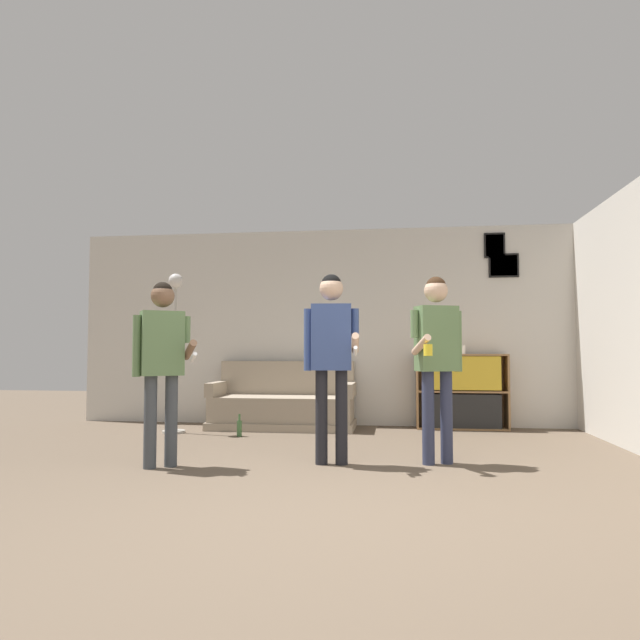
{
  "coord_description": "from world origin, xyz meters",
  "views": [
    {
      "loc": [
        0.46,
        -3.5,
        1.02
      ],
      "look_at": [
        -0.29,
        2.16,
        1.33
      ],
      "focal_mm": 32.0,
      "sensor_mm": 36.0,
      "label": 1
    }
  ],
  "objects_px": {
    "floor_lamp": "(175,330)",
    "bottle_on_floor": "(239,428)",
    "person_watcher_holding_cup": "(437,348)",
    "person_player_foreground_center": "(331,346)",
    "drinking_cup": "(462,350)",
    "couch": "(283,406)",
    "person_player_foreground_left": "(162,353)",
    "bookshelf": "(462,392)"
  },
  "relations": [
    {
      "from": "couch",
      "to": "person_watcher_holding_cup",
      "type": "relative_size",
      "value": 1.11
    },
    {
      "from": "person_player_foreground_left",
      "to": "bottle_on_floor",
      "type": "distance_m",
      "value": 2.06
    },
    {
      "from": "floor_lamp",
      "to": "person_player_foreground_left",
      "type": "bearing_deg",
      "value": -71.16
    },
    {
      "from": "bottle_on_floor",
      "to": "drinking_cup",
      "type": "xyz_separation_m",
      "value": [
        2.72,
        0.99,
        0.93
      ]
    },
    {
      "from": "drinking_cup",
      "to": "floor_lamp",
      "type": "bearing_deg",
      "value": -167.25
    },
    {
      "from": "couch",
      "to": "person_player_foreground_left",
      "type": "bearing_deg",
      "value": -102.23
    },
    {
      "from": "floor_lamp",
      "to": "drinking_cup",
      "type": "bearing_deg",
      "value": 12.75
    },
    {
      "from": "person_watcher_holding_cup",
      "to": "bottle_on_floor",
      "type": "bearing_deg",
      "value": 148.26
    },
    {
      "from": "bookshelf",
      "to": "drinking_cup",
      "type": "height_order",
      "value": "drinking_cup"
    },
    {
      "from": "floor_lamp",
      "to": "person_player_foreground_left",
      "type": "relative_size",
      "value": 1.22
    },
    {
      "from": "floor_lamp",
      "to": "bottle_on_floor",
      "type": "relative_size",
      "value": 7.54
    },
    {
      "from": "bookshelf",
      "to": "drinking_cup",
      "type": "relative_size",
      "value": 10.46
    },
    {
      "from": "couch",
      "to": "bottle_on_floor",
      "type": "xyz_separation_m",
      "value": [
        -0.37,
        -0.8,
        -0.19
      ]
    },
    {
      "from": "bookshelf",
      "to": "person_watcher_holding_cup",
      "type": "height_order",
      "value": "person_watcher_holding_cup"
    },
    {
      "from": "person_player_foreground_left",
      "to": "person_player_foreground_center",
      "type": "height_order",
      "value": "person_player_foreground_center"
    },
    {
      "from": "bookshelf",
      "to": "floor_lamp",
      "type": "bearing_deg",
      "value": -167.21
    },
    {
      "from": "floor_lamp",
      "to": "drinking_cup",
      "type": "xyz_separation_m",
      "value": [
        3.6,
        0.82,
        -0.25
      ]
    },
    {
      "from": "bookshelf",
      "to": "bottle_on_floor",
      "type": "height_order",
      "value": "bookshelf"
    },
    {
      "from": "person_player_foreground_left",
      "to": "drinking_cup",
      "type": "xyz_separation_m",
      "value": [
        2.91,
        2.83,
        0.04
      ]
    },
    {
      "from": "person_player_foreground_center",
      "to": "bottle_on_floor",
      "type": "relative_size",
      "value": 6.52
    },
    {
      "from": "floor_lamp",
      "to": "bottle_on_floor",
      "type": "bearing_deg",
      "value": -11.4
    },
    {
      "from": "floor_lamp",
      "to": "person_player_foreground_center",
      "type": "relative_size",
      "value": 1.16
    },
    {
      "from": "bookshelf",
      "to": "couch",
      "type": "bearing_deg",
      "value": -175.16
    },
    {
      "from": "bookshelf",
      "to": "person_player_foreground_center",
      "type": "relative_size",
      "value": 0.68
    },
    {
      "from": "floor_lamp",
      "to": "bottle_on_floor",
      "type": "height_order",
      "value": "floor_lamp"
    },
    {
      "from": "person_player_foreground_center",
      "to": "bottle_on_floor",
      "type": "bearing_deg",
      "value": 130.06
    },
    {
      "from": "person_player_foreground_center",
      "to": "drinking_cup",
      "type": "height_order",
      "value": "person_player_foreground_center"
    },
    {
      "from": "person_player_foreground_left",
      "to": "drinking_cup",
      "type": "relative_size",
      "value": 14.58
    },
    {
      "from": "bottle_on_floor",
      "to": "floor_lamp",
      "type": "bearing_deg",
      "value": 168.6
    },
    {
      "from": "couch",
      "to": "person_player_foreground_center",
      "type": "xyz_separation_m",
      "value": [
        0.9,
        -2.31,
        0.77
      ]
    },
    {
      "from": "floor_lamp",
      "to": "person_watcher_holding_cup",
      "type": "relative_size",
      "value": 1.17
    },
    {
      "from": "bookshelf",
      "to": "floor_lamp",
      "type": "distance_m",
      "value": 3.76
    },
    {
      "from": "person_watcher_holding_cup",
      "to": "floor_lamp",
      "type": "bearing_deg",
      "value": 153.45
    },
    {
      "from": "person_player_foreground_center",
      "to": "person_watcher_holding_cup",
      "type": "relative_size",
      "value": 1.01
    },
    {
      "from": "person_player_foreground_left",
      "to": "floor_lamp",
      "type": "bearing_deg",
      "value": 108.84
    },
    {
      "from": "person_watcher_holding_cup",
      "to": "drinking_cup",
      "type": "distance_m",
      "value": 2.42
    },
    {
      "from": "bookshelf",
      "to": "drinking_cup",
      "type": "xyz_separation_m",
      "value": [
        0.02,
        0.0,
        0.55
      ]
    },
    {
      "from": "bookshelf",
      "to": "person_watcher_holding_cup",
      "type": "relative_size",
      "value": 0.69
    },
    {
      "from": "person_player_foreground_left",
      "to": "drinking_cup",
      "type": "bearing_deg",
      "value": 44.22
    },
    {
      "from": "couch",
      "to": "floor_lamp",
      "type": "xyz_separation_m",
      "value": [
        -1.26,
        -0.62,
        0.99
      ]
    },
    {
      "from": "person_watcher_holding_cup",
      "to": "bottle_on_floor",
      "type": "distance_m",
      "value": 2.77
    },
    {
      "from": "couch",
      "to": "bottle_on_floor",
      "type": "height_order",
      "value": "couch"
    }
  ]
}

